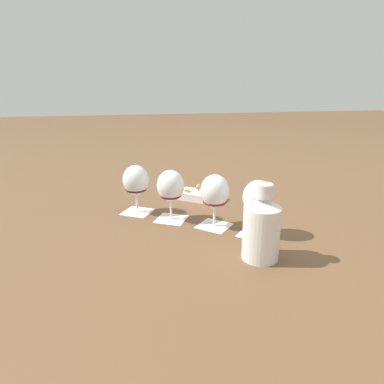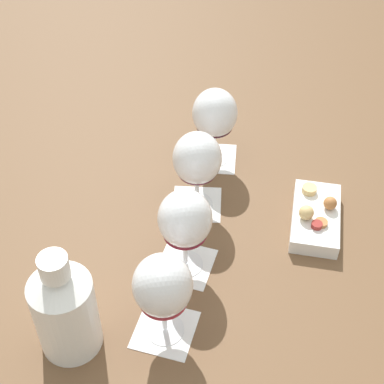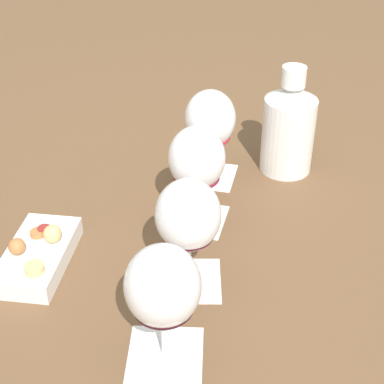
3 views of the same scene
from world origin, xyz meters
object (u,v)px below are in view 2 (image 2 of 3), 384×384
(wine_glass_0, at_px, (163,288))
(wine_glass_1, at_px, (185,221))
(wine_glass_3, at_px, (215,116))
(snack_dish, at_px, (315,216))
(wine_glass_2, at_px, (197,161))
(ceramic_vase, at_px, (65,308))

(wine_glass_0, height_order, wine_glass_1, same)
(wine_glass_3, relative_size, snack_dish, 0.91)
(wine_glass_1, xyz_separation_m, wine_glass_2, (0.08, 0.13, -0.00))
(wine_glass_1, relative_size, wine_glass_3, 1.00)
(wine_glass_1, relative_size, snack_dish, 0.91)
(wine_glass_2, distance_m, ceramic_vase, 0.37)
(snack_dish, bearing_deg, wine_glass_2, 141.67)
(wine_glass_2, bearing_deg, ceramic_vase, -148.63)
(wine_glass_3, relative_size, ceramic_vase, 0.83)
(wine_glass_1, distance_m, wine_glass_3, 0.29)
(snack_dish, bearing_deg, wine_glass_0, -165.09)
(wine_glass_3, bearing_deg, wine_glass_2, -130.23)
(wine_glass_2, height_order, wine_glass_3, same)
(wine_glass_0, height_order, snack_dish, wine_glass_0)
(wine_glass_3, bearing_deg, ceramic_vase, -143.50)
(wine_glass_0, distance_m, wine_glass_3, 0.43)
(wine_glass_1, xyz_separation_m, ceramic_vase, (-0.23, -0.06, -0.02))
(wine_glass_1, bearing_deg, wine_glass_0, -128.84)
(ceramic_vase, bearing_deg, wine_glass_2, 31.37)
(wine_glass_3, height_order, snack_dish, wine_glass_3)
(wine_glass_0, height_order, wine_glass_2, same)
(wine_glass_1, height_order, wine_glass_3, same)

